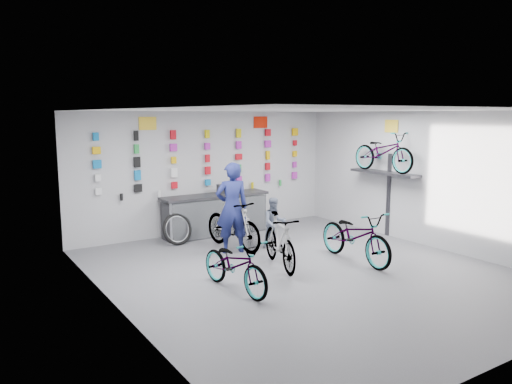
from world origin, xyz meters
TOP-DOWN VIEW (x-y plane):
  - floor at (0.00, 0.00)m, footprint 8.00×8.00m
  - ceiling at (0.00, 0.00)m, footprint 8.00×8.00m
  - wall_back at (0.00, 4.00)m, footprint 7.00×0.00m
  - wall_left at (-3.50, 0.00)m, footprint 0.00×8.00m
  - wall_right at (3.50, 0.00)m, footprint 0.00×8.00m
  - counter at (0.00, 3.54)m, footprint 2.70×0.66m
  - merch_wall at (-0.03, 3.93)m, footprint 5.57×0.08m
  - wall_bracket at (3.33, 1.20)m, footprint 0.39×1.90m
  - sign_left at (-1.50, 3.98)m, footprint 0.42×0.02m
  - sign_right at (1.60, 3.98)m, footprint 0.42×0.02m
  - sign_side at (3.48, 1.20)m, footprint 0.02×0.40m
  - bike_left at (-1.61, -0.14)m, footprint 0.77×1.78m
  - bike_center at (-0.24, 0.50)m, footprint 0.98×1.82m
  - bike_right at (1.28, 0.02)m, footprint 0.79×2.04m
  - bike_service at (-0.31, 2.17)m, footprint 0.77×1.91m
  - bike_wall at (3.25, 1.20)m, footprint 0.63×1.80m
  - clerk at (-0.46, 1.94)m, footprint 0.80×0.63m
  - customer at (0.52, 1.77)m, footprint 0.64×0.56m
  - spare_wheel at (-1.18, 3.17)m, footprint 0.77×0.38m
  - register at (0.24, 3.55)m, footprint 0.31×0.33m

SIDE VIEW (x-z plane):
  - floor at x=0.00m, z-range 0.00..0.00m
  - spare_wheel at x=-1.18m, z-range -0.01..0.72m
  - bike_left at x=-1.61m, z-range 0.00..0.91m
  - counter at x=0.00m, z-range -0.01..0.99m
  - bike_center at x=-0.24m, z-range 0.00..1.05m
  - bike_right at x=1.28m, z-range 0.00..1.06m
  - bike_service at x=-0.31m, z-range 0.00..1.12m
  - customer at x=0.52m, z-range 0.00..1.12m
  - clerk at x=-0.46m, z-range 0.00..1.94m
  - register at x=0.24m, z-range 1.00..1.22m
  - wall_bracket at x=3.33m, z-range 0.46..2.46m
  - wall_back at x=0.00m, z-range -2.00..5.00m
  - wall_left at x=-3.50m, z-range -2.50..5.50m
  - wall_right at x=3.50m, z-range -2.50..5.50m
  - merch_wall at x=-0.03m, z-range 1.02..2.58m
  - bike_wall at x=3.25m, z-range 1.58..2.53m
  - sign_side at x=3.48m, z-range 2.50..2.80m
  - sign_left at x=-1.50m, z-range 2.57..2.87m
  - sign_right at x=1.60m, z-range 2.57..2.87m
  - ceiling at x=0.00m, z-range 3.00..3.00m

